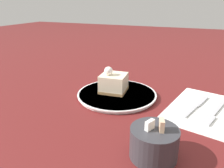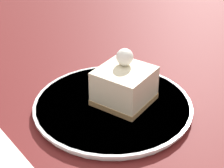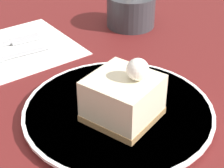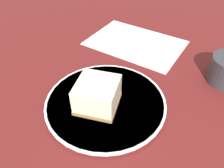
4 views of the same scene
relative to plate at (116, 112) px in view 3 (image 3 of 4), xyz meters
The scene contains 5 objects.
ground_plane 0.01m from the plate, 56.98° to the left, with size 4.00×4.00×0.00m, color #5B1919.
plate is the anchor object (origin of this frame).
cake_slice 0.04m from the plate, 21.15° to the right, with size 0.08×0.08×0.08m.
fork 0.27m from the plate, behind, with size 0.07×0.17×0.00m.
sugar_bowl 0.29m from the plate, 125.26° to the left, with size 0.09×0.09×0.08m.
Camera 3 is at (0.25, -0.29, 0.29)m, focal length 60.00 mm.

